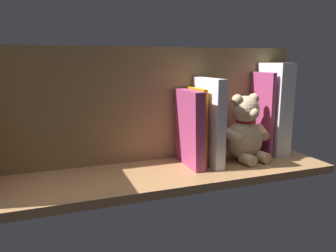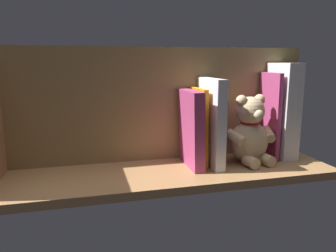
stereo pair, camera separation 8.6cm
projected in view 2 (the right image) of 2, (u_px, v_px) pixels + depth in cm
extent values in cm
cube|color=#A87A4C|center=(168.00, 173.00, 89.14)|extent=(91.43, 26.19, 2.20)
cube|color=olive|center=(159.00, 104.00, 95.93)|extent=(91.43, 1.50, 33.20)
cube|color=white|center=(282.00, 111.00, 98.50)|extent=(5.08, 11.94, 28.66)
cube|color=#B23F72|center=(269.00, 116.00, 98.35)|extent=(1.55, 10.98, 25.85)
ellipsoid|color=#D1B284|center=(249.00, 142.00, 95.04)|extent=(12.72, 11.69, 12.03)
sphere|color=#D1B284|center=(250.00, 111.00, 93.24)|extent=(8.27, 8.27, 8.27)
sphere|color=#D1B284|center=(260.00, 100.00, 93.77)|extent=(3.20, 3.20, 3.20)
sphere|color=#D1B284|center=(242.00, 101.00, 91.47)|extent=(3.20, 3.20, 3.20)
sphere|color=beige|center=(258.00, 115.00, 90.17)|extent=(3.20, 3.20, 3.20)
cylinder|color=#D1B284|center=(268.00, 134.00, 95.38)|extent=(4.00, 6.37, 4.45)
cylinder|color=#D1B284|center=(235.00, 137.00, 91.14)|extent=(5.25, 6.54, 4.45)
cylinder|color=#D1B284|center=(267.00, 160.00, 92.28)|extent=(3.78, 4.90, 3.20)
cylinder|color=#D1B284|center=(251.00, 162.00, 90.28)|extent=(3.78, 4.90, 3.20)
torus|color=red|center=(250.00, 122.00, 93.89)|extent=(6.19, 6.19, 0.94)
cube|color=purple|center=(217.00, 130.00, 95.01)|extent=(1.73, 10.86, 18.51)
cube|color=silver|center=(211.00, 122.00, 91.37)|extent=(2.81, 15.74, 24.57)
cube|color=orange|center=(199.00, 126.00, 92.70)|extent=(1.64, 12.05, 21.77)
cube|color=#B23F72|center=(191.00, 129.00, 90.57)|extent=(3.47, 15.11, 21.41)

